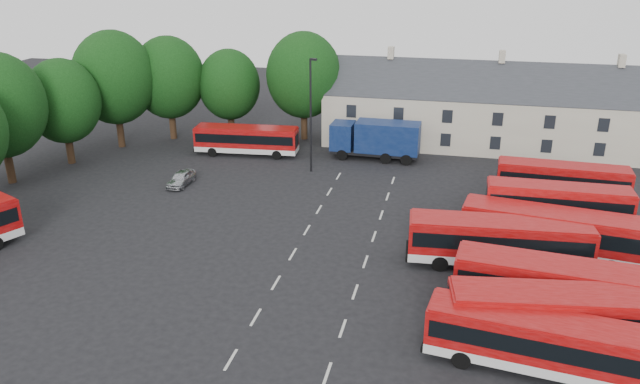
{
  "coord_description": "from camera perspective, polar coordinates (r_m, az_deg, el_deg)",
  "views": [
    {
      "loc": [
        10.23,
        -34.6,
        19.38
      ],
      "look_at": [
        0.48,
        8.26,
        2.2
      ],
      "focal_mm": 35.0,
      "sensor_mm": 36.0,
      "label": 1
    }
  ],
  "objects": [
    {
      "name": "bus_row_a",
      "position": [
        32.67,
        19.3,
        -12.58
      ],
      "size": [
        10.83,
        3.82,
        3.0
      ],
      "rotation": [
        0.0,
        0.0,
        -0.14
      ],
      "color": "silver",
      "rests_on": "ground"
    },
    {
      "name": "bus_row_b",
      "position": [
        34.7,
        21.49,
        -10.41
      ],
      "size": [
        11.93,
        4.24,
        3.3
      ],
      "rotation": [
        0.0,
        0.0,
        0.14
      ],
      "color": "silver",
      "rests_on": "ground"
    },
    {
      "name": "treeline",
      "position": [
        63.5,
        -16.89,
        8.9
      ],
      "size": [
        29.92,
        32.59,
        12.01
      ],
      "color": "black",
      "rests_on": "ground"
    },
    {
      "name": "lane_markings",
      "position": [
        42.13,
        0.79,
        -6.04
      ],
      "size": [
        5.15,
        33.8,
        0.01
      ],
      "color": "beige",
      "rests_on": "ground"
    },
    {
      "name": "bus_row_e",
      "position": [
        44.24,
        20.48,
        -3.25
      ],
      "size": [
        11.96,
        4.37,
        3.31
      ],
      "rotation": [
        0.0,
        0.0,
        -0.15
      ],
      "color": "silver",
      "rests_on": "ground"
    },
    {
      "name": "ground",
      "position": [
        40.96,
        -3.25,
        -6.93
      ],
      "size": [
        140.0,
        140.0,
        0.0
      ],
      "primitive_type": "plane",
      "color": "black",
      "rests_on": "ground"
    },
    {
      "name": "bus_north",
      "position": [
        62.88,
        -6.74,
        4.91
      ],
      "size": [
        10.4,
        3.17,
        2.9
      ],
      "rotation": [
        0.0,
        0.0,
        0.08
      ],
      "color": "silver",
      "rests_on": "ground"
    },
    {
      "name": "terrace_houses",
      "position": [
        66.55,
        15.82,
        7.05
      ],
      "size": [
        35.7,
        7.13,
        10.06
      ],
      "color": "beige",
      "rests_on": "ground"
    },
    {
      "name": "box_truck",
      "position": [
        61.35,
        5.18,
        4.92
      ],
      "size": [
        8.69,
        2.91,
        3.77
      ],
      "rotation": [
        0.0,
        0.0,
        -0.02
      ],
      "color": "black",
      "rests_on": "ground"
    },
    {
      "name": "bus_row_d",
      "position": [
        41.83,
        16.05,
        -4.16
      ],
      "size": [
        11.68,
        3.51,
        3.25
      ],
      "rotation": [
        0.0,
        0.0,
        0.08
      ],
      "color": "silver",
      "rests_on": "ground"
    },
    {
      "name": "lamppost",
      "position": [
        56.63,
        -0.84,
        7.26
      ],
      "size": [
        0.73,
        0.44,
        10.49
      ],
      "rotation": [
        0.0,
        0.0,
        -0.31
      ],
      "color": "black",
      "rests_on": "ground"
    },
    {
      "name": "bus_dd_north",
      "position": [
        51.79,
        21.2,
        0.55
      ],
      "size": [
        9.82,
        2.71,
        3.99
      ],
      "rotation": [
        0.0,
        0.0,
        -0.05
      ],
      "color": "silver",
      "rests_on": "ground"
    },
    {
      "name": "silver_car",
      "position": [
        55.94,
        -12.58,
        1.23
      ],
      "size": [
        1.58,
        3.72,
        1.25
      ],
      "primitive_type": "imported",
      "rotation": [
        0.0,
        0.0,
        -0.03
      ],
      "color": "#B1B4B9",
      "rests_on": "ground"
    },
    {
      "name": "bus_row_c",
      "position": [
        37.33,
        21.39,
        -8.02
      ],
      "size": [
        12.02,
        3.96,
        3.33
      ],
      "rotation": [
        0.0,
        0.0,
        -0.11
      ],
      "color": "silver",
      "rests_on": "ground"
    },
    {
      "name": "bus_dd_south",
      "position": [
        47.08,
        20.83,
        -1.42
      ],
      "size": [
        9.79,
        2.32,
        4.01
      ],
      "rotation": [
        0.0,
        0.0,
        0.0
      ],
      "color": "silver",
      "rests_on": "ground"
    }
  ]
}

